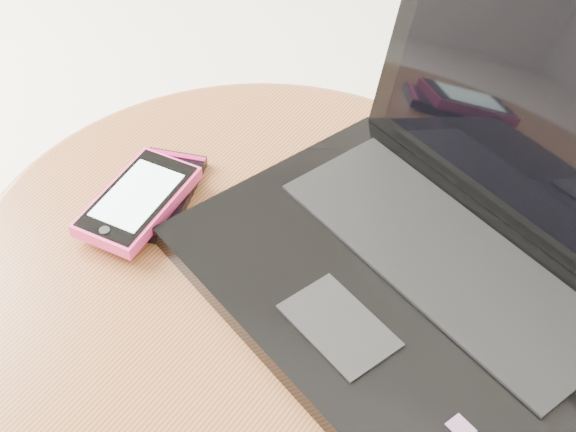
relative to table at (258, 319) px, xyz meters
The scene contains 4 objects.
table is the anchor object (origin of this frame).
laptop 0.22m from the table, 26.51° to the left, with size 0.47×0.43×0.25m.
phone_black 0.16m from the table, behind, with size 0.10×0.14×0.01m.
phone_pink 0.17m from the table, behind, with size 0.08×0.14×0.02m.
Camera 1 is at (0.27, -0.45, 1.03)m, focal length 51.86 mm.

